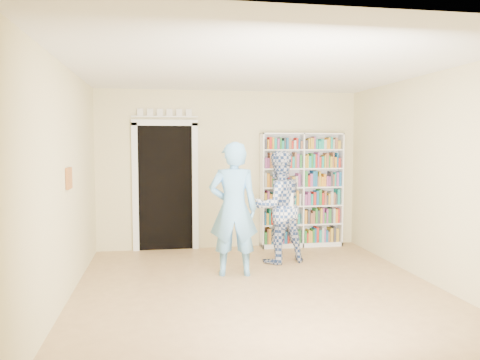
% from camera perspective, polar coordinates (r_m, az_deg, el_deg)
% --- Properties ---
extents(floor, '(5.00, 5.00, 0.00)m').
position_cam_1_polar(floor, '(5.88, 2.42, -13.38)').
color(floor, '#A1784E').
rests_on(floor, ground).
extents(ceiling, '(5.00, 5.00, 0.00)m').
position_cam_1_polar(ceiling, '(5.67, 2.51, 13.57)').
color(ceiling, white).
rests_on(ceiling, wall_back).
extents(wall_back, '(4.50, 0.00, 4.50)m').
position_cam_1_polar(wall_back, '(8.07, -1.26, 1.26)').
color(wall_back, beige).
rests_on(wall_back, floor).
extents(wall_left, '(0.00, 5.00, 5.00)m').
position_cam_1_polar(wall_left, '(5.60, -20.68, -0.46)').
color(wall_left, beige).
rests_on(wall_left, floor).
extents(wall_right, '(0.00, 5.00, 5.00)m').
position_cam_1_polar(wall_right, '(6.47, 22.33, 0.12)').
color(wall_right, beige).
rests_on(wall_right, floor).
extents(bookshelf, '(1.44, 0.27, 1.98)m').
position_cam_1_polar(bookshelf, '(8.22, 7.52, -1.16)').
color(bookshelf, white).
rests_on(bookshelf, floor).
extents(doorway, '(1.10, 0.08, 2.43)m').
position_cam_1_polar(doorway, '(7.98, -9.08, -0.06)').
color(doorway, black).
rests_on(doorway, floor).
extents(wall_art, '(0.03, 0.25, 0.25)m').
position_cam_1_polar(wall_art, '(5.78, -20.12, 0.20)').
color(wall_art, brown).
rests_on(wall_art, wall_left).
extents(man_blue, '(0.71, 0.51, 1.83)m').
position_cam_1_polar(man_blue, '(6.37, -0.80, -3.55)').
color(man_blue, '#67ACE5').
rests_on(man_blue, floor).
extents(man_plaid, '(0.95, 0.81, 1.70)m').
position_cam_1_polar(man_plaid, '(7.10, 4.67, -3.27)').
color(man_plaid, navy).
rests_on(man_plaid, floor).
extents(paper_sheet, '(0.20, 0.03, 0.28)m').
position_cam_1_polar(paper_sheet, '(6.91, 5.70, -2.74)').
color(paper_sheet, white).
rests_on(paper_sheet, man_plaid).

